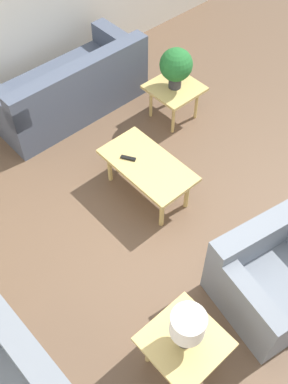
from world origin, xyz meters
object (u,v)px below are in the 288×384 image
(side_table_lamp, at_px, (184,344))
(table_lamp, at_px, (188,326))
(side_table_plant, at_px, (174,91))
(armchair, at_px, (272,278))
(coffee_table, at_px, (147,168))
(potted_plant, at_px, (176,66))
(sofa, at_px, (69,89))

(side_table_lamp, bearing_deg, table_lamp, -90.00)
(side_table_lamp, bearing_deg, side_table_plant, -42.99)
(side_table_lamp, distance_m, table_lamp, 0.34)
(armchair, relative_size, coffee_table, 1.05)
(table_lamp, bearing_deg, potted_plant, -42.99)
(coffee_table, bearing_deg, table_lamp, 146.57)
(armchair, distance_m, coffee_table, 1.64)
(armchair, bearing_deg, sofa, 96.93)
(potted_plant, bearing_deg, table_lamp, 137.01)
(armchair, bearing_deg, coffee_table, 100.63)
(armchair, height_order, side_table_lamp, armchair)
(sofa, bearing_deg, table_lamp, 69.07)
(table_lamp, bearing_deg, side_table_lamp, 90.00)
(armchair, relative_size, potted_plant, 2.13)
(coffee_table, height_order, side_table_plant, side_table_plant)
(sofa, relative_size, side_table_lamp, 3.30)
(sofa, bearing_deg, side_table_lamp, 69.07)
(armchair, bearing_deg, side_table_plant, 75.90)
(side_table_plant, xyz_separation_m, table_lamp, (-2.25, 2.10, 0.34))
(sofa, height_order, table_lamp, table_lamp)
(side_table_plant, relative_size, table_lamp, 1.37)
(side_table_plant, distance_m, side_table_lamp, 3.08)
(side_table_lamp, bearing_deg, coffee_table, -33.43)
(coffee_table, relative_size, potted_plant, 2.02)
(sofa, xyz_separation_m, armchair, (-3.31, 0.22, -0.02))
(side_table_plant, relative_size, potted_plant, 1.16)
(table_lamp, bearing_deg, side_table_plant, -42.99)
(coffee_table, distance_m, side_table_plant, 1.28)
(sofa, distance_m, side_table_plant, 1.31)
(side_table_lamp, bearing_deg, potted_plant, -42.99)
(side_table_lamp, relative_size, table_lamp, 1.37)
(coffee_table, distance_m, side_table_lamp, 1.86)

